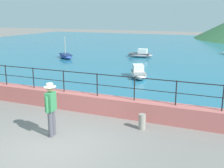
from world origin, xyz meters
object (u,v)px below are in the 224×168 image
at_px(person_walking, 51,107).
at_px(bollard, 142,122).
at_px(boat_1, 138,73).
at_px(boat_0, 66,56).
at_px(boat_2, 140,54).

bearing_deg(person_walking, bollard, 32.97).
bearing_deg(person_walking, boat_1, 89.70).
relative_size(bollard, boat_1, 0.22).
bearing_deg(bollard, person_walking, -147.03).
bearing_deg(bollard, boat_1, 108.39).
bearing_deg(boat_1, boat_0, 149.42).
bearing_deg(boat_2, boat_1, -73.70).
height_order(boat_0, boat_2, boat_0).
bearing_deg(boat_2, boat_0, -152.20).
xyz_separation_m(bollard, boat_0, (-10.75, 12.33, -0.01)).
distance_m(person_walking, boat_2, 17.26).
relative_size(boat_0, boat_2, 0.97).
height_order(person_walking, bollard, person_walking).
distance_m(bollard, boat_0, 16.36).
bearing_deg(boat_1, person_walking, -90.30).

